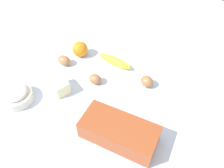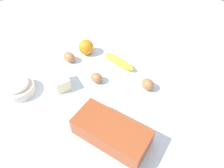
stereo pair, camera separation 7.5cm
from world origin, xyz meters
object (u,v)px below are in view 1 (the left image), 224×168
at_px(banana, 115,61).
at_px(egg_near_butter, 95,79).
at_px(egg_beside_bowl, 64,60).
at_px(butter_block, 60,86).
at_px(egg_loose, 147,81).
at_px(loaf_pan, 119,131).
at_px(flour_bowl, 16,95).
at_px(orange_fruit, 80,49).

relative_size(banana, egg_near_butter, 3.11).
bearing_deg(egg_beside_bowl, butter_block, 130.17).
relative_size(egg_near_butter, egg_loose, 0.95).
height_order(loaf_pan, flour_bowl, loaf_pan).
xyz_separation_m(banana, orange_fruit, (0.19, 0.05, 0.02)).
relative_size(loaf_pan, banana, 1.58).
relative_size(orange_fruit, egg_loose, 1.25).
relative_size(flour_bowl, egg_near_butter, 2.28).
bearing_deg(banana, egg_near_butter, 92.54).
bearing_deg(butter_block, banana, -106.50).
bearing_deg(egg_loose, flour_bowl, 46.20).
relative_size(loaf_pan, butter_block, 3.34).
xyz_separation_m(butter_block, egg_loose, (-0.29, -0.26, -0.00)).
bearing_deg(orange_fruit, loaf_pan, 148.89).
relative_size(egg_beside_bowl, egg_loose, 1.09).
bearing_deg(egg_beside_bowl, flour_bowl, 91.60).
distance_m(loaf_pan, egg_near_butter, 0.30).
distance_m(loaf_pan, egg_loose, 0.30).
xyz_separation_m(orange_fruit, egg_beside_bowl, (0.02, 0.10, -0.01)).
bearing_deg(flour_bowl, loaf_pan, -165.09).
distance_m(orange_fruit, egg_loose, 0.39).
xyz_separation_m(orange_fruit, butter_block, (-0.10, 0.24, -0.01)).
height_order(banana, egg_near_butter, egg_near_butter).
xyz_separation_m(orange_fruit, egg_loose, (-0.39, -0.02, -0.01)).
xyz_separation_m(flour_bowl, butter_block, (-0.11, -0.15, -0.00)).
distance_m(egg_beside_bowl, egg_loose, 0.43).
bearing_deg(loaf_pan, orange_fruit, -42.54).
relative_size(flour_bowl, orange_fruit, 1.73).
distance_m(flour_bowl, orange_fruit, 0.39).
bearing_deg(loaf_pan, egg_beside_bowl, -31.27).
relative_size(banana, butter_block, 2.11).
distance_m(flour_bowl, egg_near_butter, 0.35).
xyz_separation_m(orange_fruit, egg_near_butter, (-0.19, 0.11, -0.02)).
height_order(banana, egg_beside_bowl, egg_beside_bowl).
distance_m(banana, egg_beside_bowl, 0.26).
height_order(flour_bowl, egg_near_butter, flour_bowl).
bearing_deg(egg_loose, egg_near_butter, 33.44).
bearing_deg(butter_block, flour_bowl, 54.94).
relative_size(orange_fruit, egg_near_butter, 1.32).
bearing_deg(flour_bowl, butter_block, -125.06).
bearing_deg(flour_bowl, banana, -113.52).
height_order(banana, butter_block, butter_block).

